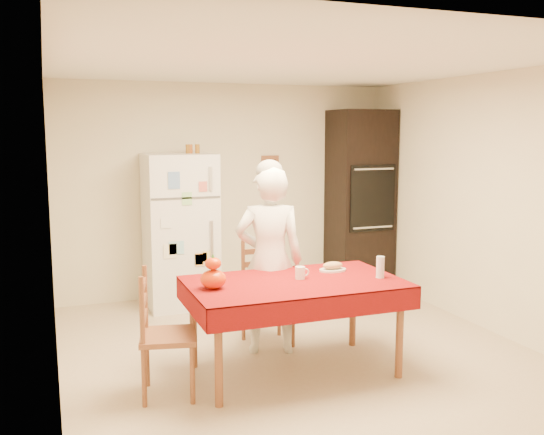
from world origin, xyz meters
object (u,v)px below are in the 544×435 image
seated_woman (270,261)px  bread_plate (333,270)px  chair_left (159,329)px  coffee_mug (300,273)px  wine_glass (380,267)px  oven_cabinet (360,200)px  pumpkin_lower (213,279)px  dining_table (294,289)px  chair_far (265,288)px  refrigerator (180,230)px

seated_woman → bread_plate: bearing=162.5°
chair_left → coffee_mug: 1.21m
coffee_mug → wine_glass: wine_glass is taller
oven_cabinet → pumpkin_lower: oven_cabinet is taller
wine_glass → bread_plate: bearing=126.6°
dining_table → seated_woman: bearing=92.5°
oven_cabinet → chair_far: oven_cabinet is taller
oven_cabinet → chair_left: oven_cabinet is taller
oven_cabinet → dining_table: bearing=-128.8°
chair_far → seated_woman: 0.41m
bread_plate → coffee_mug: bearing=-157.2°
refrigerator → seated_woman: refrigerator is taller
pumpkin_lower → bread_plate: size_ratio=0.82×
coffee_mug → bread_plate: (0.37, 0.16, -0.04)m
seated_woman → pumpkin_lower: bearing=55.3°
chair_far → pumpkin_lower: bearing=-132.6°
chair_left → coffee_mug: (1.16, 0.10, 0.30)m
chair_far → chair_left: size_ratio=1.00×
coffee_mug → refrigerator: bearing=103.4°
wine_glass → seated_woman: bearing=137.4°
seated_woman → bread_plate: size_ratio=6.86×
chair_far → bread_plate: size_ratio=3.96×
chair_far → oven_cabinet: bearing=39.5°
chair_left → pumpkin_lower: size_ratio=4.82×
chair_far → bread_plate: 0.75m
oven_cabinet → chair_left: size_ratio=2.32×
refrigerator → bread_plate: refrigerator is taller
refrigerator → coffee_mug: refrigerator is taller
chair_far → wine_glass: (0.66, -0.91, 0.34)m
seated_woman → pumpkin_lower: (-0.65, -0.52, 0.01)m
chair_left → wine_glass: chair_left is taller
chair_far → coffee_mug: (0.04, -0.72, 0.30)m
dining_table → chair_far: size_ratio=1.79×
chair_left → bread_plate: 1.58m
refrigerator → pumpkin_lower: refrigerator is taller
chair_far → chair_left: bearing=-144.2°
wine_glass → coffee_mug: bearing=163.0°
refrigerator → pumpkin_lower: bearing=-95.6°
seated_woman → bread_plate: 0.56m
refrigerator → coffee_mug: size_ratio=17.00×
wine_glass → refrigerator: bearing=115.8°
pumpkin_lower → wine_glass: bearing=-6.0°
seated_woman → wine_glass: seated_woman is taller
chair_left → seated_woman: (1.07, 0.57, 0.32)m
refrigerator → seated_woman: 1.77m
refrigerator → wine_glass: refrigerator is taller
bread_plate → dining_table: bearing=-155.2°
wine_glass → dining_table: bearing=168.2°
refrigerator → bread_plate: size_ratio=7.08×
chair_left → pumpkin_lower: (0.43, 0.05, 0.33)m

